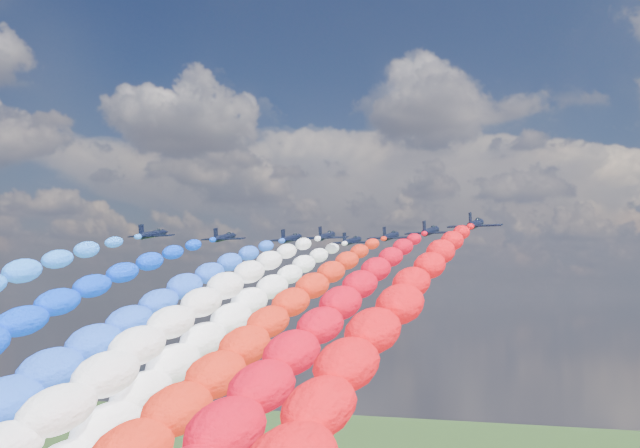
% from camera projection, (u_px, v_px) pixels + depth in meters
% --- Properties ---
extents(jet_0, '(9.82, 13.20, 4.78)m').
position_uv_depth(jet_0, '(153.00, 234.00, 164.18)').
color(jet_0, black).
extents(jet_1, '(10.06, 13.37, 4.78)m').
position_uv_depth(jet_1, '(224.00, 237.00, 172.75)').
color(jet_1, black).
extents(trail_1, '(7.04, 112.46, 40.74)m').
position_uv_depth(trail_1, '(41.00, 330.00, 117.06)').
color(trail_1, '#0739E0').
extents(jet_2, '(9.48, 12.96, 4.78)m').
position_uv_depth(jet_2, '(291.00, 238.00, 175.92)').
color(jet_2, black).
extents(trail_2, '(7.04, 112.46, 40.74)m').
position_uv_depth(trail_2, '(143.00, 329.00, 120.23)').
color(trail_2, blue).
extents(jet_3, '(10.11, 13.40, 4.78)m').
position_uv_depth(jet_3, '(327.00, 236.00, 169.16)').
color(jet_3, black).
extents(trail_3, '(7.04, 112.46, 40.74)m').
position_uv_depth(trail_3, '(187.00, 331.00, 113.46)').
color(trail_3, white).
extents(jet_4, '(10.20, 13.47, 4.78)m').
position_uv_depth(jet_4, '(352.00, 241.00, 184.24)').
color(jet_4, black).
extents(trail_4, '(7.04, 112.46, 40.74)m').
position_uv_depth(trail_4, '(240.00, 327.00, 128.55)').
color(trail_4, white).
extents(jet_5, '(9.64, 13.07, 4.78)m').
position_uv_depth(jet_5, '(391.00, 236.00, 169.51)').
color(jet_5, black).
extents(trail_5, '(7.04, 112.46, 40.74)m').
position_uv_depth(trail_5, '(283.00, 331.00, 113.82)').
color(trail_5, red).
extents(jet_6, '(9.93, 13.27, 4.78)m').
position_uv_depth(jet_6, '(430.00, 231.00, 156.31)').
color(jet_6, black).
extents(trail_6, '(7.04, 112.46, 40.74)m').
position_uv_depth(trail_6, '(331.00, 336.00, 100.61)').
color(trail_6, red).
extents(jet_7, '(9.81, 13.19, 4.78)m').
position_uv_depth(jet_7, '(475.00, 224.00, 140.97)').
color(jet_7, black).
extents(trail_7, '(7.04, 112.46, 40.74)m').
position_uv_depth(trail_7, '(387.00, 343.00, 85.27)').
color(trail_7, red).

